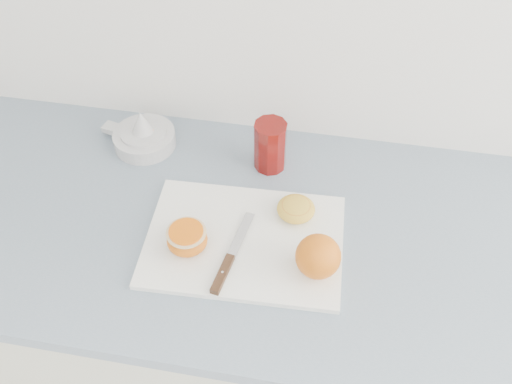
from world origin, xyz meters
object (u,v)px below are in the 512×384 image
counter (237,331)px  half_orange (187,239)px  cutting_board (244,241)px  red_tumbler (270,147)px  citrus_juicer (143,136)px

counter → half_orange: size_ratio=30.67×
cutting_board → red_tumbler: size_ratio=3.27×
counter → red_tumbler: size_ratio=20.48×
cutting_board → half_orange: half_orange is taller
citrus_juicer → red_tumbler: bearing=-3.1°
counter → cutting_board: (0.04, -0.05, 0.45)m
counter → citrus_juicer: size_ratio=13.37×
counter → citrus_juicer: bearing=141.9°
cutting_board → citrus_juicer: bearing=139.4°
half_orange → citrus_juicer: size_ratio=0.44×
counter → citrus_juicer: citrus_juicer is taller
red_tumbler → half_orange: bearing=-114.0°
cutting_board → half_orange: bearing=-159.7°
red_tumbler → counter: bearing=-105.7°
half_orange → red_tumbler: red_tumbler is taller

